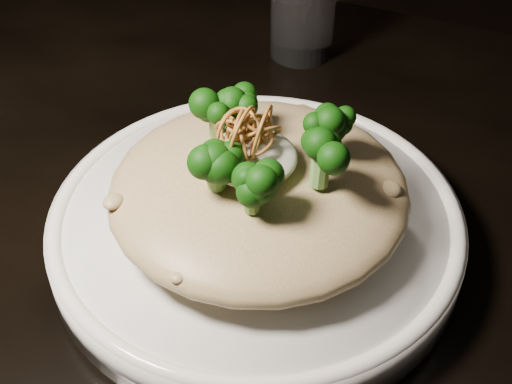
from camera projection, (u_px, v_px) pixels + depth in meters
table at (307, 299)px, 0.64m from camera, size 1.10×0.80×0.75m
plate at (256, 228)px, 0.56m from camera, size 0.32×0.32×0.03m
risotto at (259, 190)px, 0.53m from camera, size 0.23×0.23×0.05m
broccoli at (266, 136)px, 0.50m from camera, size 0.13×0.13×0.05m
cheese at (251, 157)px, 0.51m from camera, size 0.07×0.07×0.02m
shallots at (246, 121)px, 0.49m from camera, size 0.06×0.06×0.04m
drinking_glass at (303, 3)px, 0.76m from camera, size 0.07×0.07×0.12m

